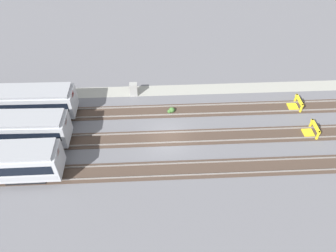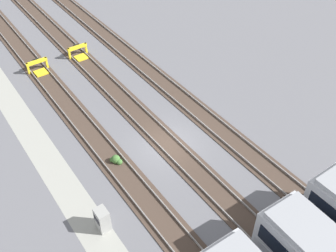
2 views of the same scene
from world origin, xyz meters
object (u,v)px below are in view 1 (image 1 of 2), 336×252
bumper_stop_near_inner_track (312,130)px  weed_clump (171,110)px  bumper_stop_nearest_track (296,104)px  electrical_cabinet (134,89)px

bumper_stop_near_inner_track → weed_clump: bearing=-15.7°
bumper_stop_nearest_track → bumper_stop_near_inner_track: size_ratio=1.00×
bumper_stop_nearest_track → electrical_cabinet: electrical_cabinet is taller
bumper_stop_near_inner_track → electrical_cabinet: size_ratio=1.25×
bumper_stop_nearest_track → bumper_stop_near_inner_track: same height
bumper_stop_nearest_track → electrical_cabinet: (18.62, -3.19, 0.29)m
bumper_stop_nearest_track → weed_clump: (14.29, 0.13, -0.27)m
electrical_cabinet → bumper_stop_nearest_track: bearing=170.3°
electrical_cabinet → weed_clump: electrical_cabinet is taller
electrical_cabinet → weed_clump: size_ratio=1.74×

